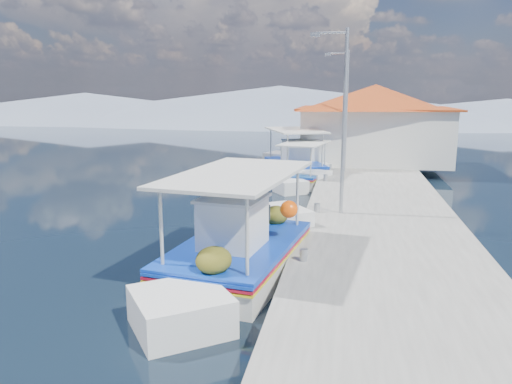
# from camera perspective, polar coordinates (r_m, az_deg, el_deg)

# --- Properties ---
(ground) EXTENTS (160.00, 160.00, 0.00)m
(ground) POSITION_cam_1_polar(r_m,az_deg,el_deg) (15.88, -7.34, -5.15)
(ground) COLOR black
(ground) RESTS_ON ground
(quay) EXTENTS (5.00, 44.00, 0.50)m
(quay) POSITION_cam_1_polar(r_m,az_deg,el_deg) (20.93, 13.50, -0.57)
(quay) COLOR #A3A099
(quay) RESTS_ON ground
(bollards) EXTENTS (0.20, 17.20, 0.30)m
(bollards) POSITION_cam_1_polar(r_m,az_deg,el_deg) (20.10, 7.67, 0.32)
(bollards) COLOR #A5A8AD
(bollards) RESTS_ON quay
(main_caique) EXTENTS (3.37, 8.71, 2.90)m
(main_caique) POSITION_cam_1_polar(r_m,az_deg,el_deg) (12.59, -2.01, -6.91)
(main_caique) COLOR white
(main_caique) RESTS_ON ground
(caique_green_canopy) EXTENTS (2.56, 6.06, 2.30)m
(caique_green_canopy) POSITION_cam_1_polar(r_m,az_deg,el_deg) (24.49, 5.50, 1.68)
(caique_green_canopy) COLOR white
(caique_green_canopy) RESTS_ON ground
(caique_blue_hull) EXTENTS (2.69, 5.20, 0.97)m
(caique_blue_hull) POSITION_cam_1_polar(r_m,az_deg,el_deg) (21.81, -3.38, 0.26)
(caique_blue_hull) COLOR #19509B
(caique_blue_hull) RESTS_ON ground
(caique_far) EXTENTS (4.26, 7.42, 2.80)m
(caique_far) POSITION_cam_1_polar(r_m,az_deg,el_deg) (26.78, 4.54, 2.94)
(caique_far) COLOR white
(caique_far) RESTS_ON ground
(harbor_building) EXTENTS (10.49, 10.49, 4.40)m
(harbor_building) POSITION_cam_1_polar(r_m,az_deg,el_deg) (29.53, 13.52, 7.87)
(harbor_building) COLOR white
(harbor_building) RESTS_ON quay
(lamp_post_near) EXTENTS (1.21, 0.14, 6.00)m
(lamp_post_near) POSITION_cam_1_polar(r_m,az_deg,el_deg) (16.46, 9.84, 9.00)
(lamp_post_near) COLOR #A5A8AD
(lamp_post_near) RESTS_ON quay
(lamp_post_far) EXTENTS (1.21, 0.14, 6.00)m
(lamp_post_far) POSITION_cam_1_polar(r_m,az_deg,el_deg) (25.46, 10.20, 9.88)
(lamp_post_far) COLOR #A5A8AD
(lamp_post_far) RESTS_ON quay
(mountain_ridge) EXTENTS (171.40, 96.00, 5.50)m
(mountain_ridge) POSITION_cam_1_polar(r_m,az_deg,el_deg) (70.51, 12.24, 9.36)
(mountain_ridge) COLOR gray
(mountain_ridge) RESTS_ON ground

